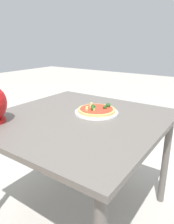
% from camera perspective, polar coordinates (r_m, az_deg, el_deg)
% --- Properties ---
extents(ground_plane, '(14.00, 14.00, 0.00)m').
position_cam_1_polar(ground_plane, '(1.75, -2.26, -25.09)').
color(ground_plane, '#B2ADA3').
extents(dining_table, '(1.05, 1.06, 0.75)m').
position_cam_1_polar(dining_table, '(1.38, -2.61, -4.48)').
color(dining_table, '#5B5651').
rests_on(dining_table, ground).
extents(pizza_plate, '(0.29, 0.29, 0.01)m').
position_cam_1_polar(pizza_plate, '(1.42, 2.53, -0.09)').
color(pizza_plate, white).
rests_on(pizza_plate, dining_table).
extents(pizza, '(0.25, 0.25, 0.05)m').
position_cam_1_polar(pizza, '(1.41, 2.59, 0.62)').
color(pizza, tan).
rests_on(pizza, pizza_plate).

